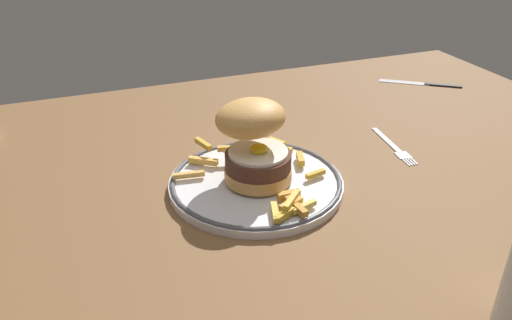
% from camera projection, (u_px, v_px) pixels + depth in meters
% --- Properties ---
extents(ground_plane, '(1.36, 1.01, 0.04)m').
position_uv_depth(ground_plane, '(282.00, 200.00, 0.77)').
color(ground_plane, brown).
extents(dinner_plate, '(0.26, 0.26, 0.02)m').
position_uv_depth(dinner_plate, '(256.00, 182.00, 0.76)').
color(dinner_plate, silver).
rests_on(dinner_plate, ground_plane).
extents(burger, '(0.14, 0.14, 0.12)m').
position_uv_depth(burger, '(254.00, 139.00, 0.73)').
color(burger, tan).
rests_on(burger, dinner_plate).
extents(fries_pile, '(0.22, 0.25, 0.03)m').
position_uv_depth(fries_pile, '(265.00, 175.00, 0.75)').
color(fries_pile, gold).
rests_on(fries_pile, dinner_plate).
extents(fork, '(0.03, 0.14, 0.00)m').
position_uv_depth(fork, '(394.00, 146.00, 0.88)').
color(fork, silver).
rests_on(fork, ground_plane).
extents(knife, '(0.15, 0.12, 0.01)m').
position_uv_depth(knife, '(427.00, 83.00, 1.15)').
color(knife, black).
rests_on(knife, ground_plane).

